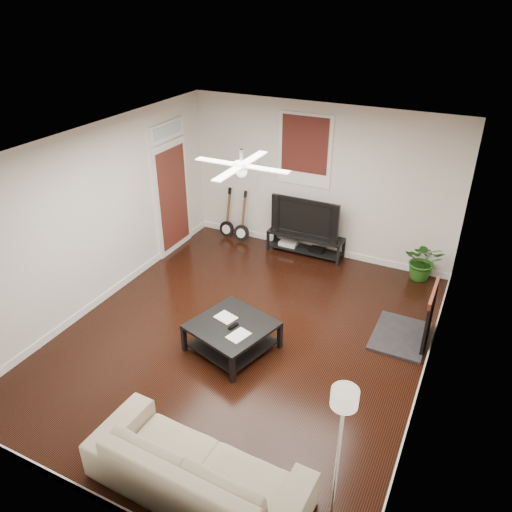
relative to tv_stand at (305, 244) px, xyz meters
The scene contains 14 objects.
room 3.03m from the tv_stand, 87.35° to the right, with size 5.01×6.01×2.81m.
brick_accent 3.38m from the tv_stand, 34.22° to the right, with size 0.02×2.20×2.80m, color #984431.
fireplace 2.94m from the tv_stand, 37.39° to the right, with size 0.80×1.10×0.92m, color black.
window_back 1.77m from the tv_stand, 132.00° to the left, with size 1.00×0.06×1.30m, color #340E0E.
door_left 2.70m from the tv_stand, 159.32° to the right, with size 0.08×1.00×2.50m, color white.
tv_stand is the anchor object (origin of this frame).
tv 0.58m from the tv_stand, 90.00° to the left, with size 1.30×0.17×0.75m, color black.
coffee_table 3.09m from the tv_stand, 88.05° to the right, with size 1.01×1.01×0.42m, color black.
sofa 5.28m from the tv_stand, 80.53° to the right, with size 2.26×0.89×0.66m, color tan.
floor_lamp 5.61m from the tv_stand, 66.51° to the right, with size 0.30×0.30×1.85m, color silver, non-canonical shape.
potted_plant 2.16m from the tv_stand, ahead, with size 0.64×0.56×0.71m, color #215518.
guitar_left 1.71m from the tv_stand, behind, with size 0.32×0.22×1.02m, color black, non-canonical shape.
guitar_right 1.37m from the tv_stand, behind, with size 0.32×0.22×1.02m, color black, non-canonical shape.
ceiling_fan 3.67m from the tv_stand, 87.35° to the right, with size 1.24×1.24×0.32m, color white, non-canonical shape.
Camera 1 is at (2.72, -5.13, 4.53)m, focal length 34.90 mm.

